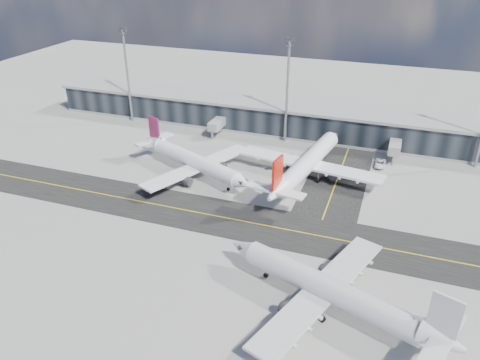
{
  "coord_description": "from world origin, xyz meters",
  "views": [
    {
      "loc": [
        29.36,
        -73.06,
        52.45
      ],
      "look_at": [
        -0.89,
        12.07,
        5.0
      ],
      "focal_mm": 35.0,
      "sensor_mm": 36.0,
      "label": 1
    }
  ],
  "objects": [
    {
      "name": "floodlight_masts",
      "position": [
        0.0,
        48.0,
        15.61
      ],
      "size": [
        102.5,
        0.7,
        28.9
      ],
      "color": "gray",
      "rests_on": "ground"
    },
    {
      "name": "baggage_tug",
      "position": [
        -19.86,
        12.23,
        0.99
      ],
      "size": [
        3.26,
        1.81,
        1.98
      ],
      "rotation": [
        0.0,
        0.0,
        -1.63
      ],
      "color": "yellow",
      "rests_on": "ground"
    },
    {
      "name": "airliner_near",
      "position": [
        23.98,
        -15.78,
        3.89
      ],
      "size": [
        38.55,
        33.3,
        11.76
      ],
      "rotation": [
        0.0,
        0.0,
        1.23
      ],
      "color": "#BBBEC0",
      "rests_on": "ground"
    },
    {
      "name": "taxiway_lanes",
      "position": [
        3.91,
        10.74,
        0.01
      ],
      "size": [
        180.0,
        63.0,
        0.03
      ],
      "color": "black",
      "rests_on": "ground"
    },
    {
      "name": "airliner_redtail",
      "position": [
        10.82,
        27.01,
        4.16
      ],
      "size": [
        36.4,
        42.5,
        12.61
      ],
      "rotation": [
        0.0,
        0.0,
        -0.16
      ],
      "color": "white",
      "rests_on": "ground"
    },
    {
      "name": "ground",
      "position": [
        0.0,
        0.0,
        0.0
      ],
      "size": [
        300.0,
        300.0,
        0.0
      ],
      "primitive_type": "plane",
      "color": "gray",
      "rests_on": "ground"
    },
    {
      "name": "terminal_concourse",
      "position": [
        0.04,
        54.93,
        4.09
      ],
      "size": [
        152.0,
        19.8,
        8.8
      ],
      "color": "black",
      "rests_on": "ground"
    },
    {
      "name": "service_van",
      "position": [
        27.12,
        40.09,
        0.76
      ],
      "size": [
        2.52,
        5.45,
        1.51
      ],
      "primitive_type": "imported",
      "rotation": [
        0.0,
        0.0,
        0.0
      ],
      "color": "white",
      "rests_on": "ground"
    },
    {
      "name": "airliner_af",
      "position": [
        -15.6,
        19.98,
        3.68
      ],
      "size": [
        35.83,
        30.93,
        11.14
      ],
      "rotation": [
        0.0,
        0.0,
        -1.99
      ],
      "color": "white",
      "rests_on": "ground"
    }
  ]
}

